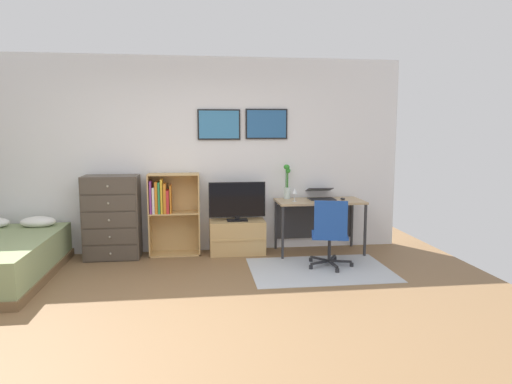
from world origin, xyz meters
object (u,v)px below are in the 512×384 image
object	(u,v)px
dresser	(112,217)
bookshelf	(169,208)
laptop	(321,194)
computer_mouse	(343,199)
bamboo_vase	(287,182)
office_chair	(330,232)
desk	(318,209)
wine_glass	(295,192)
tv_stand	(237,237)
television	(237,202)

from	to	relation	value
dresser	bookshelf	world-z (taller)	bookshelf
dresser	laptop	distance (m)	2.87
bookshelf	laptop	world-z (taller)	bookshelf
computer_mouse	bamboo_vase	size ratio (longest dim) A/B	0.22
dresser	laptop	world-z (taller)	dresser
office_chair	desk	bearing A→B (deg)	99.38
dresser	wine_glass	world-z (taller)	dresser
office_chair	laptop	world-z (taller)	laptop
tv_stand	computer_mouse	world-z (taller)	computer_mouse
tv_stand	computer_mouse	bearing A→B (deg)	-4.59
tv_stand	office_chair	xyz separation A→B (m)	(1.07, -0.84, 0.23)
office_chair	bamboo_vase	size ratio (longest dim) A/B	1.78
office_chair	laptop	bearing A→B (deg)	96.34
tv_stand	laptop	size ratio (longest dim) A/B	1.94
television	wine_glass	world-z (taller)	television
dresser	computer_mouse	distance (m)	3.14
tv_stand	computer_mouse	distance (m)	1.56
computer_mouse	bamboo_vase	bearing A→B (deg)	163.46
tv_stand	computer_mouse	size ratio (longest dim) A/B	7.28
computer_mouse	wine_glass	distance (m)	0.70
bookshelf	laptop	size ratio (longest dim) A/B	2.86
desk	office_chair	world-z (taller)	office_chair
wine_glass	laptop	bearing A→B (deg)	23.83
office_chair	tv_stand	bearing A→B (deg)	155.84
dresser	bamboo_vase	world-z (taller)	bamboo_vase
computer_mouse	wine_glass	bearing A→B (deg)	-176.77
office_chair	computer_mouse	bearing A→B (deg)	75.59
bamboo_vase	wine_glass	xyz separation A→B (m)	(0.05, -0.26, -0.10)
television	desk	world-z (taller)	television
desk	computer_mouse	bearing A→B (deg)	-17.05
dresser	computer_mouse	xyz separation A→B (m)	(3.13, -0.10, 0.20)
dresser	computer_mouse	bearing A→B (deg)	-1.88
laptop	bamboo_vase	xyz separation A→B (m)	(-0.47, 0.08, 0.17)
wine_glass	bookshelf	bearing A→B (deg)	172.90
bookshelf	television	size ratio (longest dim) A/B	1.44
wine_glass	desk	bearing A→B (deg)	20.74
bookshelf	desk	world-z (taller)	bookshelf
computer_mouse	wine_glass	xyz separation A→B (m)	(-0.69, -0.04, 0.12)
office_chair	bamboo_vase	xyz separation A→B (m)	(-0.35, 0.95, 0.52)
tv_stand	bookshelf	bearing A→B (deg)	176.62
computer_mouse	bamboo_vase	distance (m)	0.81
tv_stand	computer_mouse	xyz separation A→B (m)	(1.46, -0.12, 0.52)
computer_mouse	wine_glass	size ratio (longest dim) A/B	0.58
tv_stand	desk	xyz separation A→B (m)	(1.14, -0.02, 0.37)
laptop	wine_glass	bearing A→B (deg)	-155.38
tv_stand	wine_glass	size ratio (longest dim) A/B	4.21
television	office_chair	size ratio (longest dim) A/B	0.90
television	desk	size ratio (longest dim) A/B	0.65
dresser	television	world-z (taller)	dresser
laptop	bamboo_vase	distance (m)	0.51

